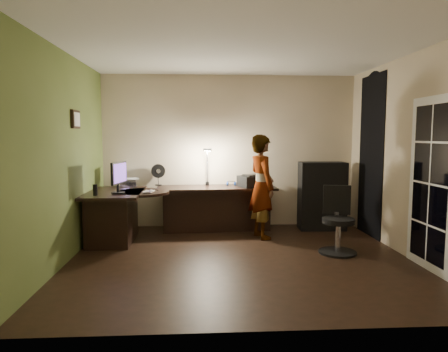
{
  "coord_description": "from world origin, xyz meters",
  "views": [
    {
      "loc": [
        -0.52,
        -5.15,
        1.62
      ],
      "look_at": [
        -0.15,
        1.05,
        1.0
      ],
      "focal_mm": 32.0,
      "sensor_mm": 36.0,
      "label": 1
    }
  ],
  "objects": [
    {
      "name": "wall_left",
      "position": [
        -2.25,
        0.0,
        1.35
      ],
      "size": [
        0.01,
        4.0,
        2.7
      ],
      "primitive_type": "cube",
      "color": "#C1AE8D",
      "rests_on": "floor"
    },
    {
      "name": "desk_fan",
      "position": [
        -1.26,
        1.86,
        0.95
      ],
      "size": [
        0.26,
        0.18,
        0.38
      ],
      "primitive_type": "cube",
      "rotation": [
        0.0,
        0.0,
        0.2
      ],
      "color": "black",
      "rests_on": "desk_right"
    },
    {
      "name": "office_chair",
      "position": [
        1.38,
        0.16,
        0.46
      ],
      "size": [
        0.61,
        0.61,
        0.93
      ],
      "primitive_type": "cube",
      "rotation": [
        0.0,
        0.0,
        -0.2
      ],
      "color": "black",
      "rests_on": "floor"
    },
    {
      "name": "desk_lamp",
      "position": [
        -0.4,
        1.83,
        1.11
      ],
      "size": [
        0.25,
        0.35,
        0.7
      ],
      "primitive_type": "cube",
      "rotation": [
        0.0,
        0.0,
        0.26
      ],
      "color": "black",
      "rests_on": "desk_right"
    },
    {
      "name": "phone",
      "position": [
        -1.6,
        1.36,
        0.79
      ],
      "size": [
        0.1,
        0.13,
        0.01
      ],
      "primitive_type": "cube",
      "rotation": [
        0.0,
        0.0,
        0.38
      ],
      "color": "black",
      "rests_on": "desk_left"
    },
    {
      "name": "arched_doorway",
      "position": [
        2.24,
        1.15,
        1.3
      ],
      "size": [
        0.01,
        0.9,
        2.6
      ],
      "primitive_type": "cube",
      "color": "black",
      "rests_on": "floor"
    },
    {
      "name": "desk_right",
      "position": [
        -0.25,
        1.63,
        0.38
      ],
      "size": [
        2.05,
        0.8,
        0.76
      ],
      "primitive_type": "cube",
      "rotation": [
        0.0,
        0.0,
        0.05
      ],
      "color": "black",
      "rests_on": "floor"
    },
    {
      "name": "framed_picture",
      "position": [
        -2.22,
        0.45,
        1.85
      ],
      "size": [
        0.04,
        0.3,
        0.25
      ],
      "primitive_type": "cube",
      "color": "black",
      "rests_on": "wall_left"
    },
    {
      "name": "speaker",
      "position": [
        -2.0,
        0.51,
        0.87
      ],
      "size": [
        0.08,
        0.08,
        0.16
      ],
      "primitive_type": "cylinder",
      "rotation": [
        0.0,
        0.0,
        0.38
      ],
      "color": "black",
      "rests_on": "desk_left"
    },
    {
      "name": "headphones",
      "position": [
        0.02,
        1.79,
        0.8
      ],
      "size": [
        0.18,
        0.13,
        0.08
      ],
      "primitive_type": "cube",
      "rotation": [
        0.0,
        0.0,
        -0.37
      ],
      "color": "#0C319A",
      "rests_on": "desk_right"
    },
    {
      "name": "wall_right",
      "position": [
        2.25,
        0.0,
        1.35
      ],
      "size": [
        0.01,
        4.0,
        2.7
      ],
      "primitive_type": "cube",
      "color": "#C1AE8D",
      "rests_on": "floor"
    },
    {
      "name": "wall_back",
      "position": [
        0.0,
        2.0,
        1.35
      ],
      "size": [
        4.5,
        0.01,
        2.7
      ],
      "primitive_type": "cube",
      "color": "#C1AE8D",
      "rests_on": "floor"
    },
    {
      "name": "floor",
      "position": [
        0.0,
        0.0,
        -0.01
      ],
      "size": [
        4.5,
        4.0,
        0.01
      ],
      "primitive_type": "cube",
      "color": "black",
      "rests_on": "ground"
    },
    {
      "name": "desk_left",
      "position": [
        -1.83,
        1.01,
        0.39
      ],
      "size": [
        0.85,
        1.36,
        0.77
      ],
      "primitive_type": "cube",
      "rotation": [
        0.0,
        0.0,
        0.02
      ],
      "color": "black",
      "rests_on": "floor"
    },
    {
      "name": "wall_front",
      "position": [
        0.0,
        -2.0,
        1.35
      ],
      "size": [
        4.5,
        0.01,
        2.7
      ],
      "primitive_type": "cube",
      "color": "#C1AE8D",
      "rests_on": "floor"
    },
    {
      "name": "laptop_stand",
      "position": [
        -1.73,
        1.6,
        0.84
      ],
      "size": [
        0.28,
        0.24,
        0.11
      ],
      "primitive_type": "cube",
      "rotation": [
        0.0,
        0.0,
        0.08
      ],
      "color": "silver",
      "rests_on": "desk_left"
    },
    {
      "name": "cabinet",
      "position": [
        1.59,
        1.6,
        0.59
      ],
      "size": [
        0.8,
        0.43,
        1.18
      ],
      "primitive_type": "cube",
      "rotation": [
        0.0,
        0.0,
        -0.04
      ],
      "color": "black",
      "rests_on": "floor"
    },
    {
      "name": "laptop",
      "position": [
        -1.73,
        1.6,
        1.01
      ],
      "size": [
        0.42,
        0.41,
        0.23
      ],
      "primitive_type": "cube",
      "rotation": [
        0.0,
        0.0,
        0.38
      ],
      "color": "silver",
      "rests_on": "laptop_stand"
    },
    {
      "name": "pen",
      "position": [
        -1.2,
        1.02,
        0.79
      ],
      "size": [
        0.06,
        0.12,
        0.01
      ],
      "primitive_type": "cube",
      "rotation": [
        0.0,
        0.0,
        0.42
      ],
      "color": "black",
      "rests_on": "desk_left"
    },
    {
      "name": "notepad",
      "position": [
        -1.3,
        0.86,
        0.79
      ],
      "size": [
        0.17,
        0.22,
        0.01
      ],
      "primitive_type": "cube",
      "rotation": [
        0.0,
        0.0,
        -0.17
      ],
      "color": "silver",
      "rests_on": "desk_left"
    },
    {
      "name": "french_door",
      "position": [
        2.24,
        -0.55,
        1.05
      ],
      "size": [
        0.02,
        0.92,
        2.1
      ],
      "primitive_type": "cube",
      "color": "white",
      "rests_on": "floor"
    },
    {
      "name": "printer",
      "position": [
        0.39,
        1.59,
        0.86
      ],
      "size": [
        0.57,
        0.51,
        0.21
      ],
      "primitive_type": "cube",
      "rotation": [
        0.0,
        0.0,
        0.39
      ],
      "color": "black",
      "rests_on": "desk_right"
    },
    {
      "name": "ceiling",
      "position": [
        0.0,
        0.0,
        2.71
      ],
      "size": [
        4.5,
        4.0,
        0.01
      ],
      "primitive_type": "cube",
      "color": "silver",
      "rests_on": "floor"
    },
    {
      "name": "green_wall_overlay",
      "position": [
        -2.24,
        0.0,
        1.35
      ],
      "size": [
        0.0,
        4.0,
        2.7
      ],
      "primitive_type": "cube",
      "color": "#54672D",
      "rests_on": "floor"
    },
    {
      "name": "monitor",
      "position": [
        -1.73,
        0.75,
        0.95
      ],
      "size": [
        0.2,
        0.51,
        0.33
      ],
      "primitive_type": "cube",
      "rotation": [
        0.0,
        0.0,
        -0.2
      ],
      "color": "black",
      "rests_on": "desk_left"
    },
    {
      "name": "person",
      "position": [
        0.45,
        1.08,
        0.82
      ],
      "size": [
        0.54,
        0.68,
        1.65
      ],
      "primitive_type": "imported",
      "rotation": [
        0.0,
        0.0,
        1.86
      ],
      "color": "#D8A88C",
      "rests_on": "floor"
    },
    {
      "name": "mouse",
      "position": [
        -1.26,
        0.82,
        0.81
      ],
      "size": [
        0.08,
        0.11,
        0.04
      ],
      "primitive_type": "ellipsoid",
      "rotation": [
        0.0,
        0.0,
        -0.18
      ],
      "color": "silver",
      "rests_on": "desk_left"
    }
  ]
}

